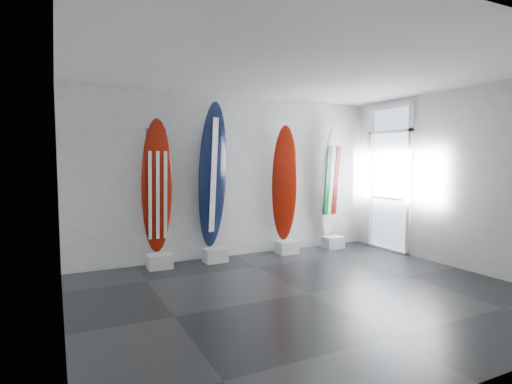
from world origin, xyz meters
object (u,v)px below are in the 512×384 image
surfboard_usa (157,187)px  surfboard_swiss (285,183)px  surfboard_italy (331,181)px  surfboard_navy (213,176)px

surfboard_usa → surfboard_swiss: surfboard_usa is taller
surfboard_swiss → surfboard_italy: 1.11m
surfboard_italy → surfboard_navy: bearing=169.8°
surfboard_usa → surfboard_swiss: 2.48m
surfboard_usa → surfboard_italy: bearing=0.5°
surfboard_navy → surfboard_swiss: bearing=-13.9°
surfboard_usa → surfboard_navy: (1.00, 0.00, 0.17)m
surfboard_navy → surfboard_usa: bearing=166.1°
surfboard_swiss → surfboard_italy: (1.11, 0.00, 0.03)m
surfboard_usa → surfboard_swiss: size_ratio=1.01×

